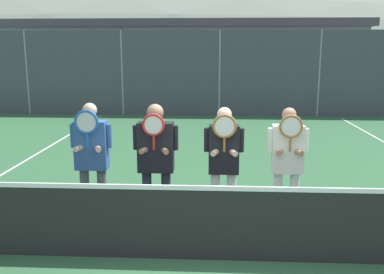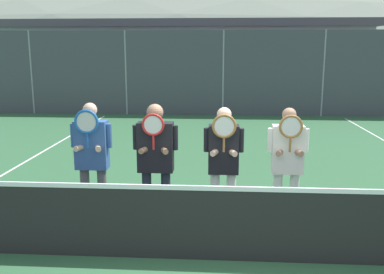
% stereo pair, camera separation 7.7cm
% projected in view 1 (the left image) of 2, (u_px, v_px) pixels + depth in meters
% --- Properties ---
extents(ground_plane, '(120.00, 120.00, 0.00)m').
position_uv_depth(ground_plane, '(227.00, 260.00, 5.17)').
color(ground_plane, '#2D5B38').
extents(hill_distant, '(130.09, 72.27, 25.29)m').
position_uv_depth(hill_distant, '(216.00, 65.00, 64.87)').
color(hill_distant, gray).
rests_on(hill_distant, ground_plane).
extents(clubhouse_building, '(18.12, 5.50, 3.87)m').
position_uv_depth(clubhouse_building, '(180.00, 59.00, 22.36)').
color(clubhouse_building, '#9EA3A8').
rests_on(clubhouse_building, ground_plane).
extents(fence_back, '(22.41, 0.06, 3.19)m').
position_uv_depth(fence_back, '(220.00, 73.00, 16.15)').
color(fence_back, gray).
rests_on(fence_back, ground_plane).
extents(tennis_net, '(12.03, 0.09, 1.04)m').
position_uv_depth(tennis_net, '(228.00, 223.00, 5.08)').
color(tennis_net, gray).
rests_on(tennis_net, ground_plane).
extents(player_leftmost, '(0.58, 0.34, 1.79)m').
position_uv_depth(player_leftmost, '(92.00, 155.00, 5.95)').
color(player_leftmost, '#56565B').
rests_on(player_leftmost, ground_plane).
extents(player_center_left, '(0.62, 0.34, 1.79)m').
position_uv_depth(player_center_left, '(156.00, 156.00, 5.82)').
color(player_center_left, '#232838').
rests_on(player_center_left, ground_plane).
extents(player_center_right, '(0.54, 0.34, 1.75)m').
position_uv_depth(player_center_right, '(224.00, 160.00, 5.83)').
color(player_center_right, white).
rests_on(player_center_right, ground_plane).
extents(player_rightmost, '(0.56, 0.34, 1.74)m').
position_uv_depth(player_rightmost, '(287.00, 160.00, 5.87)').
color(player_rightmost, white).
rests_on(player_rightmost, ground_plane).
extents(car_far_left, '(4.01, 1.99, 1.71)m').
position_uv_depth(car_far_left, '(61.00, 86.00, 18.85)').
color(car_far_left, black).
rests_on(car_far_left, ground_plane).
extents(car_left_of_center, '(4.20, 1.99, 1.82)m').
position_uv_depth(car_left_of_center, '(173.00, 85.00, 18.79)').
color(car_left_of_center, '#B2B7BC').
rests_on(car_left_of_center, ground_plane).
extents(car_center, '(4.64, 1.91, 1.82)m').
position_uv_depth(car_center, '(293.00, 86.00, 18.44)').
color(car_center, maroon).
rests_on(car_center, ground_plane).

